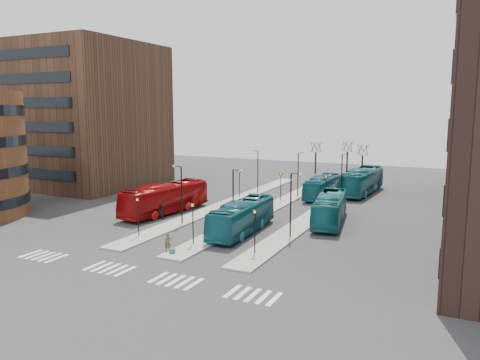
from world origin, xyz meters
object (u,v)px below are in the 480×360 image
at_px(teal_bus_d, 362,181).
at_px(commuter_a, 161,212).
at_px(traveller, 168,242).
at_px(red_bus, 165,198).
at_px(commuter_c, 219,231).
at_px(teal_bus_c, 330,208).
at_px(commuter_b, 223,235).
at_px(teal_bus_a, 242,217).
at_px(teal_bus_b, 322,187).
at_px(suitcase, 172,252).

xyz_separation_m(teal_bus_d, commuter_a, (-16.93, -25.21, -1.04)).
xyz_separation_m(traveller, commuter_a, (-7.50, 9.65, -0.00)).
xyz_separation_m(red_bus, commuter_c, (10.67, -6.82, -1.00)).
bearing_deg(red_bus, commuter_a, -58.74).
relative_size(teal_bus_c, commuter_b, 7.17).
bearing_deg(teal_bus_a, red_bus, 159.10).
distance_m(teal_bus_c, commuter_a, 18.43).
distance_m(teal_bus_a, teal_bus_b, 21.41).
bearing_deg(suitcase, teal_bus_a, 56.96).
relative_size(teal_bus_d, commuter_c, 8.60).
height_order(suitcase, teal_bus_d, teal_bus_d).
bearing_deg(commuter_b, teal_bus_c, -49.62).
relative_size(teal_bus_c, commuter_a, 7.20).
distance_m(suitcase, teal_bus_a, 9.30).
bearing_deg(suitcase, commuter_b, 45.26).
xyz_separation_m(suitcase, teal_bus_d, (8.54, 35.54, 1.54)).
xyz_separation_m(teal_bus_a, teal_bus_d, (6.35, 26.60, 0.25)).
xyz_separation_m(teal_bus_b, traveller, (-5.15, -29.58, -0.68)).
distance_m(suitcase, teal_bus_d, 36.58).
distance_m(commuter_b, commuter_c, 1.79).
bearing_deg(traveller, red_bus, 99.91).
height_order(red_bus, teal_bus_b, red_bus).
xyz_separation_m(suitcase, commuter_b, (2.25, 4.72, 0.51)).
distance_m(teal_bus_d, commuter_c, 30.38).
relative_size(red_bus, traveller, 7.97).
xyz_separation_m(traveller, commuter_c, (2.00, 5.42, -0.03)).
height_order(teal_bus_a, teal_bus_b, teal_bus_a).
height_order(commuter_b, commuter_c, commuter_b).
bearing_deg(commuter_c, teal_bus_b, 178.92).
distance_m(suitcase, commuter_b, 5.25).
height_order(teal_bus_c, traveller, teal_bus_c).
height_order(red_bus, teal_bus_d, teal_bus_d).
bearing_deg(commuter_a, suitcase, 126.67).
distance_m(teal_bus_c, commuter_b, 13.67).
bearing_deg(commuter_b, commuter_a, 41.82).
bearing_deg(traveller, teal_bus_c, 32.99).
bearing_deg(teal_bus_c, commuter_c, -135.42).
bearing_deg(traveller, commuter_a, 102.44).
xyz_separation_m(teal_bus_b, teal_bus_d, (4.28, 5.28, 0.35)).
xyz_separation_m(teal_bus_a, commuter_b, (0.05, -4.23, -0.79)).
relative_size(teal_bus_c, commuter_c, 7.45).
bearing_deg(commuter_a, teal_bus_b, -124.83).
relative_size(commuter_a, commuter_b, 1.00).
xyz_separation_m(traveller, commuter_b, (3.14, 4.04, -0.00)).
bearing_deg(commuter_a, commuter_c, 153.55).
xyz_separation_m(suitcase, commuter_c, (1.10, 6.10, 0.48)).
relative_size(commuter_a, commuter_c, 1.03).
bearing_deg(red_bus, commuter_c, -25.69).
distance_m(teal_bus_a, commuter_b, 4.30).
bearing_deg(commuter_b, teal_bus_d, -31.90).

